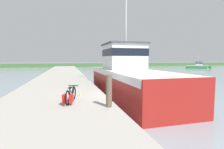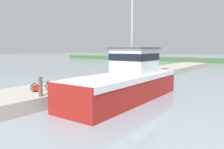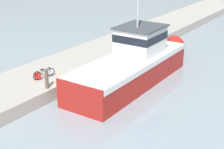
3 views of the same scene
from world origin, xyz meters
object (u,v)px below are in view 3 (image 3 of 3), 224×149
at_px(fishing_boat_main, 134,62).
at_px(water_bottle_on_curb, 60,73).
at_px(bicycle_touring, 42,74).
at_px(mooring_post, 47,79).

height_order(fishing_boat_main, water_bottle_on_curb, fishing_boat_main).
xyz_separation_m(fishing_boat_main, bicycle_touring, (-4.35, -5.10, -0.29)).
bearing_deg(bicycle_touring, water_bottle_on_curb, 84.67).
relative_size(fishing_boat_main, water_bottle_on_curb, 74.40).
height_order(bicycle_touring, mooring_post, mooring_post).
bearing_deg(fishing_boat_main, water_bottle_on_curb, -136.04).
bearing_deg(fishing_boat_main, bicycle_touring, -131.36).
height_order(mooring_post, water_bottle_on_curb, mooring_post).
height_order(fishing_boat_main, mooring_post, fishing_boat_main).
bearing_deg(fishing_boat_main, mooring_post, -116.11).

